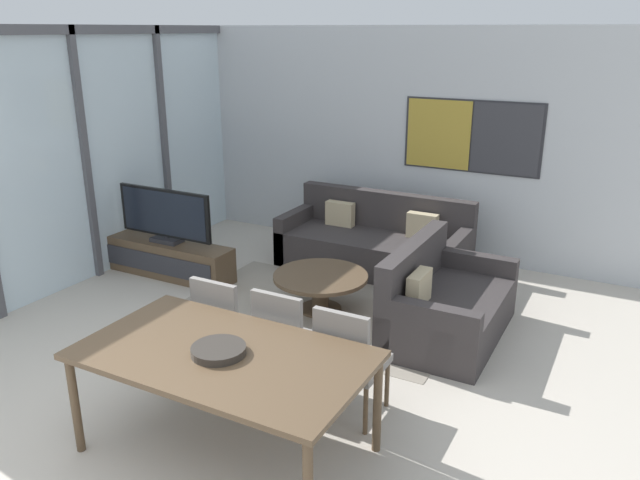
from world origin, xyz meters
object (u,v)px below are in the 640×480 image
Objects in this scene: tv_console at (168,259)px; coffee_table at (321,284)px; television at (165,216)px; dining_chair_centre at (286,337)px; sofa_side at (441,306)px; dining_chair_left at (225,323)px; dining_table at (224,361)px; fruit_bowl at (219,350)px; dining_chair_right at (348,358)px; sofa_main at (376,245)px.

tv_console reaches higher than coffee_table.
dining_chair_centre is at bearing -31.04° from television.
tv_console is 3.27m from sofa_side.
dining_chair_left is at bearing -38.14° from television.
tv_console is 0.87× the size of dining_table.
fruit_bowl is (-0.01, -0.03, 0.09)m from dining_table.
tv_console is 1.82× the size of dining_chair_right.
dining_chair_centre is (-0.00, 0.78, -0.19)m from dining_table.
dining_chair_left is (-1.30, -1.62, 0.23)m from sofa_side.
sofa_side is 1.69× the size of dining_chair_centre.
fruit_bowl is (2.51, -2.33, 0.06)m from television.
dining_chair_right is at bearing 52.89° from fruit_bowl.
television is 1.39× the size of dining_chair_centre.
dining_chair_left is at bearing -38.12° from tv_console.
coffee_table is 1.06× the size of dining_chair_centre.
television reaches higher than fruit_bowl.
television is 0.83× the size of sofa_side.
sofa_main is 2.31× the size of coffee_table.
dining_chair_left is 0.56m from dining_chair_centre.
sofa_side is 0.80× the size of dining_table.
dining_table is 2.10× the size of dining_chair_left.
dining_chair_left is 1.00× the size of dining_chair_right.
tv_console is 1.82× the size of dining_chair_centre.
dining_table is 0.10m from fruit_bowl.
sofa_main is (2.03, 1.41, 0.07)m from tv_console.
dining_table is (-0.74, -2.37, 0.42)m from sofa_side.
television is (0.00, 0.00, 0.52)m from tv_console.
tv_console is 2.96m from dining_chair_centre.
dining_chair_centre is at bearing 89.00° from fruit_bowl.
sofa_side reaches higher than fruit_bowl.
television is 1.39× the size of dining_chair_left.
television is 3.30m from sofa_side.
dining_chair_left is (-0.06, -2.95, 0.22)m from sofa_main.
sofa_main reaches higher than dining_table.
dining_table is 5.34× the size of fruit_bowl.
dining_chair_left reaches higher than coffee_table.
sofa_side is at bearing 51.16° from dining_chair_left.
dining_table is (2.53, -2.30, 0.49)m from tv_console.
sofa_side is 1.69× the size of dining_chair_left.
fruit_bowl is (-0.01, -0.81, 0.28)m from dining_chair_centre.
dining_chair_left is 1.12m from dining_chair_right.
tv_console is at bearing 137.16° from fruit_bowl.
dining_chair_right is at bearing -27.03° from tv_console.
dining_chair_left is (1.97, -1.54, 0.30)m from tv_console.
television reaches higher than dining_chair_centre.
coffee_table is 1.89m from dining_chair_right.
coffee_table is at bearing -0.44° from television.
sofa_main is at bearing 97.66° from dining_table.
fruit_bowl is at bearing -55.29° from dining_chair_left.
dining_table is at bearing -42.32° from television.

